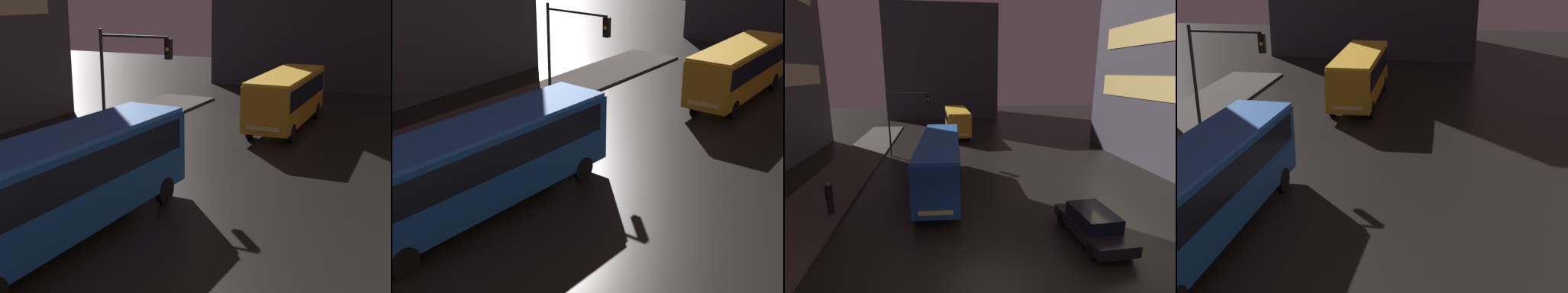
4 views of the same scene
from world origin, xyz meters
TOP-DOWN VIEW (x-y plane):
  - bus_near at (-1.81, 9.92)m, footprint 2.89×11.25m
  - bus_far at (0.20, 27.63)m, footprint 2.77×9.28m
  - traffic_light_main at (-5.02, 18.77)m, footprint 3.79×0.35m

SIDE VIEW (x-z plane):
  - bus_far at x=0.20m, z-range 0.37..3.55m
  - bus_near at x=-1.81m, z-range 0.40..3.81m
  - traffic_light_main at x=-5.02m, z-range 1.11..7.10m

